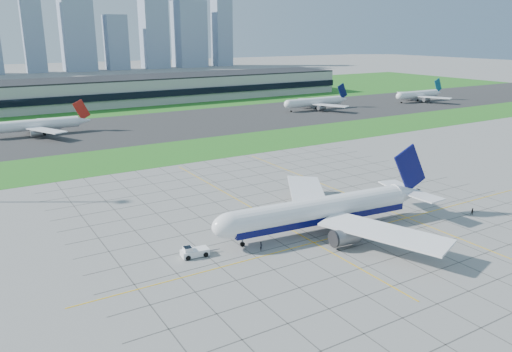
{
  "coord_description": "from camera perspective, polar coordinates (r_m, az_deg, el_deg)",
  "views": [
    {
      "loc": [
        -70.67,
        -78.17,
        42.47
      ],
      "look_at": [
        -6.72,
        26.7,
        7.0
      ],
      "focal_mm": 35.0,
      "sensor_mm": 36.0,
      "label": 1
    }
  ],
  "objects": [
    {
      "name": "city_skyline",
      "position": [
        601.6,
        -26.56,
        16.08
      ],
      "size": [
        523.0,
        32.4,
        160.0
      ],
      "color": "#8697B0",
      "rests_on": "ground"
    },
    {
      "name": "ground",
      "position": [
        113.61,
        10.01,
        -6.1
      ],
      "size": [
        1400.0,
        1400.0,
        0.0
      ],
      "primitive_type": "plane",
      "color": "gray",
      "rests_on": "ground"
    },
    {
      "name": "asphalt_taxiway",
      "position": [
        237.91,
        -13.64,
        5.38
      ],
      "size": [
        700.0,
        75.0,
        0.04
      ],
      "primitive_type": "cube",
      "color": "#383838",
      "rests_on": "ground"
    },
    {
      "name": "crew_far",
      "position": [
        131.21,
        23.52,
        -3.76
      ],
      "size": [
        1.08,
        1.03,
        1.77
      ],
      "primitive_type": "imported",
      "rotation": [
        0.0,
        0.0,
        -0.56
      ],
      "color": "black",
      "rests_on": "ground"
    },
    {
      "name": "distant_jet_2",
      "position": [
        287.9,
        6.8,
        8.42
      ],
      "size": [
        42.19,
        42.66,
        14.08
      ],
      "color": "white",
      "rests_on": "ground"
    },
    {
      "name": "grass_far",
      "position": [
        343.22,
        -19.44,
        8.1
      ],
      "size": [
        700.0,
        145.0,
        0.04
      ],
      "primitive_type": "cube",
      "color": "#277320",
      "rests_on": "ground"
    },
    {
      "name": "distant_jet_1",
      "position": [
        233.51,
        -23.76,
        5.38
      ],
      "size": [
        40.83,
        42.66,
        14.08
      ],
      "color": "white",
      "rests_on": "ground"
    },
    {
      "name": "terminal",
      "position": [
        329.14,
        -11.72,
        9.75
      ],
      "size": [
        260.0,
        43.0,
        15.8
      ],
      "color": "#B7B7B2",
      "rests_on": "ground"
    },
    {
      "name": "crew_near",
      "position": [
        101.58,
        0.59,
        -8.02
      ],
      "size": [
        0.82,
        0.78,
        1.89
      ],
      "primitive_type": "imported",
      "rotation": [
        0.0,
        0.0,
        0.67
      ],
      "color": "black",
      "rests_on": "ground"
    },
    {
      "name": "distant_jet_3",
      "position": [
        336.66,
        18.09,
        8.85
      ],
      "size": [
        38.24,
        42.66,
        14.08
      ],
      "color": "white",
      "rests_on": "ground"
    },
    {
      "name": "apron_markings",
      "position": [
        121.76,
        6.73,
        -4.42
      ],
      "size": [
        120.0,
        130.0,
        0.03
      ],
      "color": "#474744",
      "rests_on": "ground"
    },
    {
      "name": "airliner",
      "position": [
        110.71,
        7.53,
        -3.95
      ],
      "size": [
        55.34,
        55.84,
        17.43
      ],
      "rotation": [
        0.0,
        0.0,
        -0.1
      ],
      "color": "white",
      "rests_on": "ground"
    },
    {
      "name": "pushback_tug",
      "position": [
        99.79,
        -7.15,
        -8.6
      ],
      "size": [
        7.99,
        3.21,
        2.2
      ],
      "rotation": [
        0.0,
        0.0,
        -0.1
      ],
      "color": "white",
      "rests_on": "ground"
    },
    {
      "name": "grass_median",
      "position": [
        187.29,
        -8.37,
        2.83
      ],
      "size": [
        700.0,
        35.0,
        0.04
      ],
      "primitive_type": "cube",
      "color": "#277320",
      "rests_on": "ground"
    }
  ]
}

